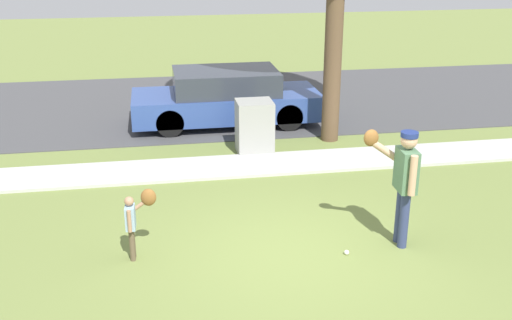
% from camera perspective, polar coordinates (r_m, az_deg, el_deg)
% --- Properties ---
extents(ground_plane, '(48.00, 48.00, 0.00)m').
position_cam_1_polar(ground_plane, '(12.22, -0.37, -0.78)').
color(ground_plane, olive).
extents(sidewalk_strip, '(36.00, 1.20, 0.06)m').
position_cam_1_polar(sidewalk_strip, '(12.30, -0.45, -0.48)').
color(sidewalk_strip, '#B2B2AD').
rests_on(sidewalk_strip, ground).
extents(road_surface, '(36.00, 6.80, 0.02)m').
position_cam_1_polar(road_surface, '(17.02, -3.17, 5.43)').
color(road_surface, '#424244').
rests_on(road_surface, ground).
extents(person_adult, '(0.70, 0.68, 1.78)m').
position_cam_1_polar(person_adult, '(9.14, 13.54, -1.44)').
color(person_adult, navy).
rests_on(person_adult, ground).
extents(person_child, '(0.46, 0.38, 1.02)m').
position_cam_1_polar(person_child, '(8.86, -11.14, -5.11)').
color(person_child, brown).
rests_on(person_child, ground).
extents(baseball, '(0.07, 0.07, 0.07)m').
position_cam_1_polar(baseball, '(9.14, 8.45, -8.53)').
color(baseball, white).
rests_on(baseball, ground).
extents(utility_cabinet, '(0.76, 0.69, 1.12)m').
position_cam_1_polar(utility_cabinet, '(12.97, -0.14, 3.13)').
color(utility_cabinet, gray).
rests_on(utility_cabinet, ground).
extents(parked_wagon_blue, '(4.50, 1.80, 1.33)m').
position_cam_1_polar(parked_wagon_blue, '(14.89, -2.82, 5.82)').
color(parked_wagon_blue, '#2D478C').
rests_on(parked_wagon_blue, road_surface).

